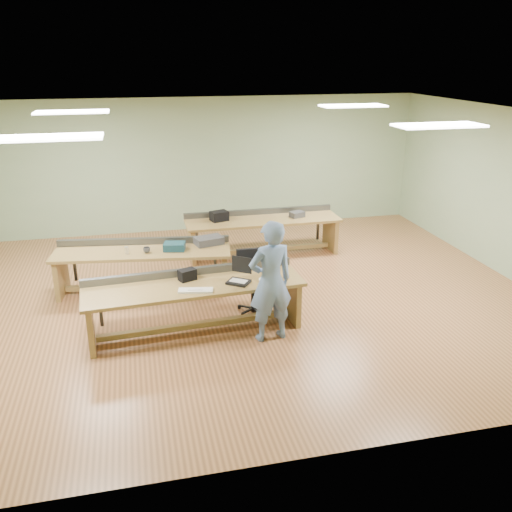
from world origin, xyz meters
name	(u,v)px	position (x,y,z in m)	size (l,w,h in m)	color
floor	(239,297)	(0.00, 0.00, 0.00)	(10.00, 10.00, 0.00)	#A2683D
ceiling	(236,116)	(0.00, 0.00, 3.00)	(10.00, 10.00, 0.00)	silver
wall_back	(204,165)	(0.00, 4.00, 1.50)	(10.00, 0.04, 3.00)	#8DA57D
wall_front	(321,327)	(0.00, -4.00, 1.50)	(10.00, 0.04, 3.00)	#8DA57D
wall_right	(510,195)	(5.00, 0.00, 1.50)	(0.04, 8.00, 3.00)	#8DA57D
fluor_panels	(236,118)	(0.00, 0.00, 2.97)	(6.20, 3.50, 0.03)	white
workbench_front	(194,295)	(-0.85, -1.00, 0.56)	(3.23, 1.06, 0.86)	olive
workbench_mid	(143,261)	(-1.54, 0.63, 0.56)	(3.05, 1.19, 0.86)	olive
workbench_back	(263,228)	(0.90, 1.98, 0.56)	(3.12, 0.83, 0.86)	olive
person	(271,282)	(0.17, -1.49, 0.89)	(0.65, 0.43, 1.78)	slate
laptop_base	(238,282)	(-0.22, -1.12, 0.77)	(0.31, 0.25, 0.03)	black
laptop_screen	(242,265)	(-0.15, -1.02, 0.99)	(0.31, 0.02, 0.24)	black
keyboard	(196,290)	(-0.86, -1.27, 0.76)	(0.48, 0.16, 0.03)	beige
trackball_mouse	(263,279)	(0.14, -1.14, 0.78)	(0.12, 0.14, 0.06)	white
camera_bag	(187,275)	(-0.93, -0.84, 0.83)	(0.25, 0.16, 0.17)	black
task_chair	(252,289)	(0.12, -0.54, 0.36)	(0.54, 0.54, 0.99)	black
parts_bin_teal	(174,246)	(-1.00, 0.52, 0.81)	(0.35, 0.27, 0.12)	#13343E
parts_bin_grey	(209,241)	(-0.39, 0.68, 0.81)	(0.48, 0.30, 0.13)	#343436
mug	(147,250)	(-1.47, 0.49, 0.80)	(0.12, 0.12, 0.09)	#343436
drinks_can	(127,250)	(-1.79, 0.50, 0.81)	(0.07, 0.07, 0.12)	silver
storage_box_back	(219,216)	(0.02, 2.05, 0.85)	(0.33, 0.24, 0.19)	black
tray_back	(297,214)	(1.61, 1.94, 0.80)	(0.27, 0.20, 0.11)	#343436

